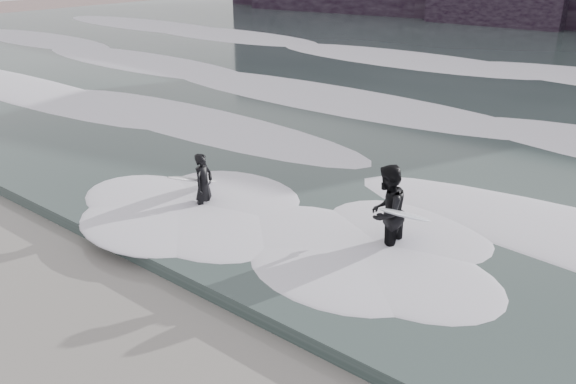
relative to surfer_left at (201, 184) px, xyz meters
name	(u,v)px	position (x,y,z in m)	size (l,w,h in m)	color
ground	(24,380)	(1.94, -5.40, -0.76)	(120.00, 120.00, 0.00)	#7E5D57
sea	(562,64)	(1.94, 23.60, -0.61)	(90.00, 52.00, 0.30)	#344340
foam_near	(357,172)	(1.94, 3.60, -0.36)	(60.00, 3.20, 0.20)	white
foam_mid	(464,113)	(1.94, 10.60, -0.34)	(60.00, 4.00, 0.24)	white
foam_far	(540,71)	(1.94, 19.60, -0.31)	(60.00, 4.80, 0.30)	white
surfer_left	(201,184)	(0.00, 0.00, 0.00)	(1.13, 1.97, 1.51)	black
surfer_right	(388,213)	(4.29, 0.87, 0.21)	(1.14, 1.88, 1.94)	black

